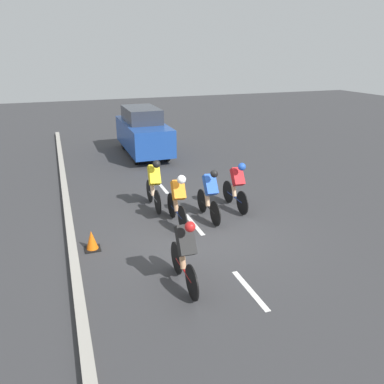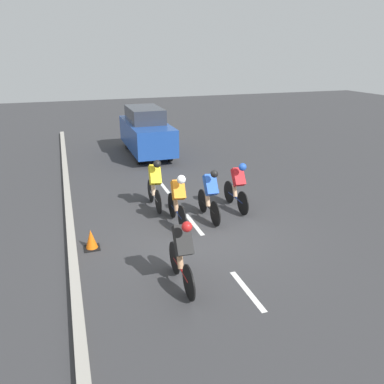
{
  "view_description": "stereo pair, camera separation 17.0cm",
  "coord_description": "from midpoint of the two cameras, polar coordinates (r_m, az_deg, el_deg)",
  "views": [
    {
      "loc": [
        3.21,
        8.13,
        4.43
      ],
      "look_at": [
        0.06,
        -0.54,
        0.95
      ],
      "focal_mm": 35.0,
      "sensor_mm": 36.0,
      "label": 1
    },
    {
      "loc": [
        3.05,
        8.19,
        4.43
      ],
      "look_at": [
        0.06,
        -0.54,
        0.95
      ],
      "focal_mm": 35.0,
      "sensor_mm": 36.0,
      "label": 2
    }
  ],
  "objects": [
    {
      "name": "traffic_cone",
      "position": [
        9.24,
        -15.54,
        -7.14
      ],
      "size": [
        0.36,
        0.36,
        0.49
      ],
      "color": "black",
      "rests_on": "ground"
    },
    {
      "name": "lane_stripe_near",
      "position": [
        7.72,
        8.18,
        -14.56
      ],
      "size": [
        0.12,
        1.4,
        0.01
      ],
      "primitive_type": "cube",
      "color": "white",
      "rests_on": "ground"
    },
    {
      "name": "cyclist_orange",
      "position": [
        9.89,
        -2.64,
        -1.0
      ],
      "size": [
        0.36,
        1.7,
        1.5
      ],
      "color": "black",
      "rests_on": "ground"
    },
    {
      "name": "curb",
      "position": [
        9.73,
        -18.36,
        -7.11
      ],
      "size": [
        0.2,
        27.36,
        0.14
      ],
      "primitive_type": "cube",
      "color": "#A8A399",
      "rests_on": "ground"
    },
    {
      "name": "lane_stripe_mid",
      "position": [
        10.25,
        -0.19,
        -4.92
      ],
      "size": [
        0.12,
        1.4,
        0.01
      ],
      "primitive_type": "cube",
      "color": "white",
      "rests_on": "ground"
    },
    {
      "name": "ground_plane",
      "position": [
        9.8,
        0.88,
        -6.21
      ],
      "size": [
        60.0,
        60.0,
        0.0
      ],
      "primitive_type": "plane",
      "color": "#38383A"
    },
    {
      "name": "cyclist_red",
      "position": [
        11.0,
        6.4,
        1.17
      ],
      "size": [
        0.34,
        1.67,
        1.5
      ],
      "color": "black",
      "rests_on": "ground"
    },
    {
      "name": "cyclist_blue",
      "position": [
        10.25,
        2.25,
        -0.17
      ],
      "size": [
        0.34,
        1.67,
        1.52
      ],
      "color": "black",
      "rests_on": "ground"
    },
    {
      "name": "cyclist_yellow",
      "position": [
        11.03,
        -6.25,
        1.41
      ],
      "size": [
        0.37,
        1.68,
        1.56
      ],
      "color": "black",
      "rests_on": "ground"
    },
    {
      "name": "lane_stripe_far",
      "position": [
        13.07,
        -4.96,
        0.79
      ],
      "size": [
        0.12,
        1.4,
        0.01
      ],
      "primitive_type": "cube",
      "color": "white",
      "rests_on": "ground"
    },
    {
      "name": "support_car",
      "position": [
        17.14,
        -7.76,
        9.11
      ],
      "size": [
        1.7,
        4.46,
        2.1
      ],
      "color": "black",
      "rests_on": "ground"
    },
    {
      "name": "cyclist_black",
      "position": [
        7.33,
        -1.74,
        -9.11
      ],
      "size": [
        0.34,
        1.65,
        1.54
      ],
      "color": "black",
      "rests_on": "ground"
    }
  ]
}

